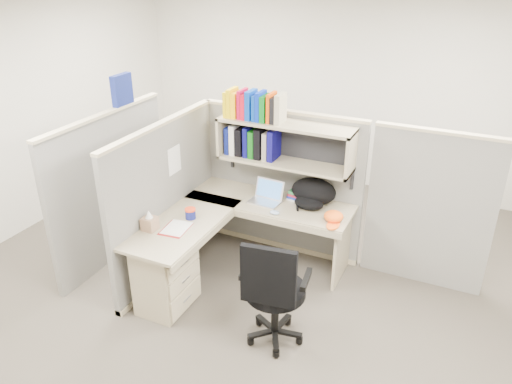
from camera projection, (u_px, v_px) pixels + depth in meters
The scene contains 14 objects.
ground at pixel (246, 288), 5.06m from camera, with size 6.00×6.00×0.00m, color #3B362E.
room_shell at pixel (245, 137), 4.36m from camera, with size 6.00×6.00×6.00m.
cubicle at pixel (233, 184), 5.18m from camera, with size 3.79×1.84×1.95m.
desk at pixel (195, 256), 4.80m from camera, with size 1.74×1.75×0.73m.
laptop at pixel (265, 193), 5.14m from camera, with size 0.32×0.32×0.23m, color silver, non-canonical shape.
backpack at pixel (312, 194), 5.06m from camera, with size 0.47×0.36×0.28m, color black, non-canonical shape.
orange_cap at pixel (334, 216), 4.81m from camera, with size 0.19×0.22×0.10m, color #FF5E16, non-canonical shape.
snack_canister at pixel (190, 213), 4.86m from camera, with size 0.11×0.11×0.11m.
tissue_box at pixel (149, 220), 4.64m from camera, with size 0.13×0.13×0.20m, color #A27B5C, non-canonical shape.
mouse at pixel (275, 212), 4.95m from camera, with size 0.10×0.07×0.04m, color #91AACE.
paper_cup at pixel (275, 190), 5.35m from camera, with size 0.07×0.07×0.10m, color silver.
book_stack at pixel (297, 194), 5.26m from camera, with size 0.15×0.20×0.10m, color slate, non-canonical shape.
loose_paper at pixel (177, 228), 4.71m from camera, with size 0.21×0.29×0.00m, color silver, non-canonical shape.
task_chair at pixel (274, 307), 4.20m from camera, with size 0.59×0.55×1.08m.
Camera 1 is at (1.84, -3.71, 3.08)m, focal length 35.00 mm.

